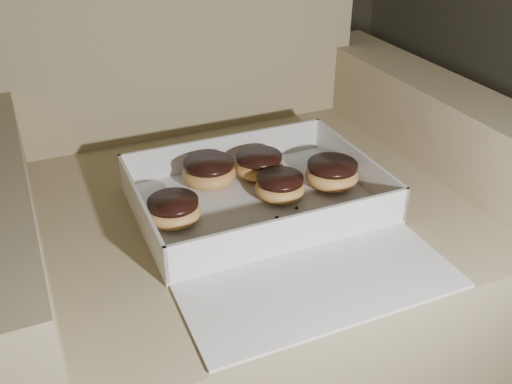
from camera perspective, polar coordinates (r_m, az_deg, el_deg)
The scene contains 11 objects.
armchair at distance 1.19m, azimuth -2.26°, elevation -4.42°, with size 0.99×0.84×1.03m.
bakery_box at distance 0.99m, azimuth 1.21°, elevation -1.86°, with size 0.43×0.50×0.07m.
donut_a at distance 1.07m, azimuth 7.59°, elevation 1.80°, with size 0.10×0.10×0.05m.
donut_b at distance 1.07m, azimuth -4.71°, elevation 1.99°, with size 0.10×0.10×0.05m.
donut_c at distance 1.03m, azimuth 2.41°, elevation 0.54°, with size 0.09×0.09×0.05m.
donut_d at distance 1.10m, azimuth 0.30°, elevation 2.73°, with size 0.09×0.09×0.05m.
donut_e at distance 0.97m, azimuth -8.24°, elevation -1.85°, with size 0.09×0.09×0.05m.
crumb_a at distance 1.01m, azimuth 4.08°, elevation -1.58°, with size 0.01×0.01×0.00m, color black.
crumb_b at distance 0.95m, azimuth 1.44°, elevation -3.91°, with size 0.01×0.01×0.00m, color black.
crumb_c at distance 0.98m, azimuth 2.10°, elevation -2.54°, with size 0.01×0.01×0.00m, color black.
crumb_d at distance 0.90m, azimuth -9.07°, elevation -6.21°, with size 0.01×0.01×0.00m, color black.
Camera 1 is at (0.07, -0.52, 1.01)m, focal length 40.00 mm.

